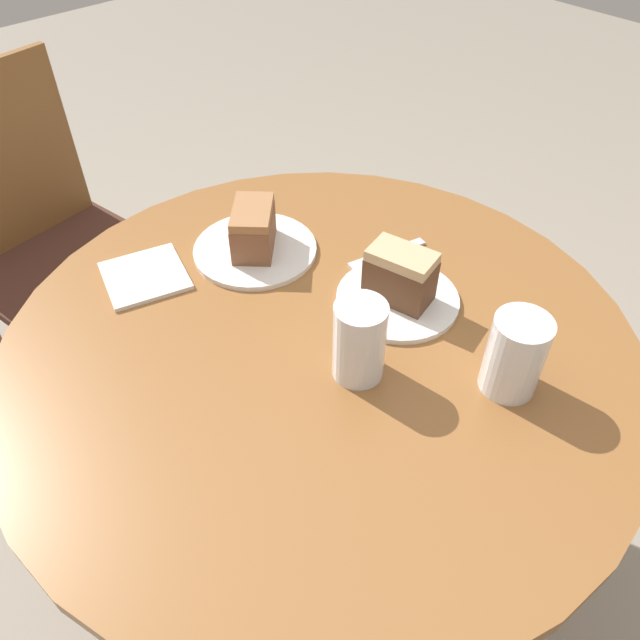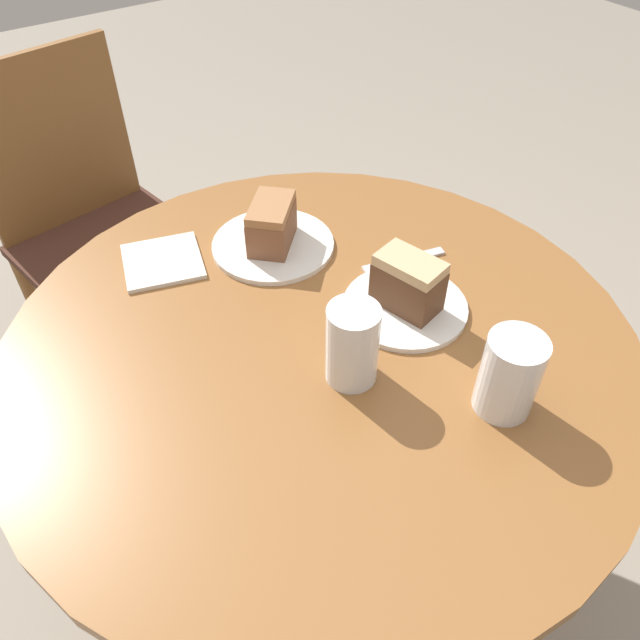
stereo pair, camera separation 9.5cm
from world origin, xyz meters
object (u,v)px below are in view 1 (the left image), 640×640
object	(u,v)px
glass_lemonade	(514,359)
plate_near	(397,299)
cake_slice_far	(253,228)
plate_far	(255,249)
glass_water	(359,345)
cake_slice_near	(400,275)
chair	(55,248)

from	to	relation	value
glass_lemonade	plate_near	bearing A→B (deg)	85.32
plate_near	cake_slice_far	size ratio (longest dim) A/B	1.61
plate_near	plate_far	bearing A→B (deg)	108.58
glass_water	cake_slice_near	bearing A→B (deg)	22.05
glass_water	chair	bearing A→B (deg)	95.49
chair	plate_far	world-z (taller)	chair
glass_lemonade	glass_water	xyz separation A→B (m)	(-0.14, 0.17, 0.00)
plate_far	cake_slice_near	distance (m)	0.29
glass_water	plate_far	bearing A→B (deg)	78.12
chair	cake_slice_near	bearing A→B (deg)	-84.24
chair	cake_slice_far	world-z (taller)	chair
plate_far	glass_water	distance (m)	0.34
plate_near	cake_slice_near	distance (m)	0.05
plate_near	glass_lemonade	xyz separation A→B (m)	(-0.02, -0.23, 0.05)
glass_lemonade	cake_slice_far	bearing A→B (deg)	98.12
plate_near	cake_slice_near	size ratio (longest dim) A/B	1.72
plate_near	cake_slice_far	distance (m)	0.29
chair	cake_slice_near	world-z (taller)	chair
cake_slice_near	glass_water	distance (m)	0.17
cake_slice_far	glass_lemonade	size ratio (longest dim) A/B	1.01
chair	plate_far	size ratio (longest dim) A/B	3.93
glass_water	plate_near	bearing A→B (deg)	22.05
cake_slice_near	cake_slice_far	bearing A→B (deg)	108.58
glass_water	cake_slice_far	bearing A→B (deg)	78.12
plate_near	glass_water	distance (m)	0.18
chair	glass_water	distance (m)	1.03
glass_lemonade	glass_water	size ratio (longest dim) A/B	0.97
chair	glass_lemonade	bearing A→B (deg)	-88.18
cake_slice_near	glass_water	world-z (taller)	glass_water
chair	plate_near	size ratio (longest dim) A/B	4.29
chair	glass_lemonade	xyz separation A→B (m)	(0.24, -1.14, 0.32)
cake_slice_near	glass_water	size ratio (longest dim) A/B	0.92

